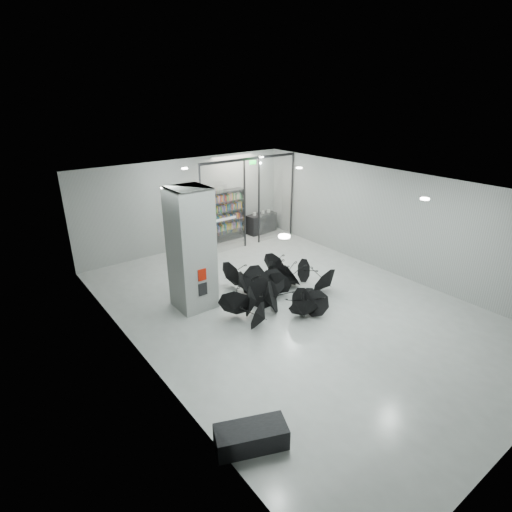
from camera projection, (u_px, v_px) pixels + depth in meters
room at (293, 225)px, 12.39m from camera, size 14.00×14.02×4.01m
column at (191, 250)px, 12.79m from camera, size 1.20×1.20×4.00m
fire_cabinet at (202, 275)px, 12.58m from camera, size 0.28×0.04×0.38m
info_panel at (203, 289)px, 12.77m from camera, size 0.30×0.03×0.42m
exit_sign at (253, 162)px, 17.26m from camera, size 0.30×0.06×0.15m
glass_partition at (250, 199)px, 18.03m from camera, size 5.06×0.08×4.00m
bench at (251, 437)px, 8.10m from camera, size 1.58×1.13×0.47m
bookshelf at (223, 216)px, 18.97m from camera, size 2.19×0.46×2.40m
shop_counter at (261, 223)px, 20.34m from camera, size 1.64×0.78×0.95m
umbrella_cluster at (273, 290)px, 13.86m from camera, size 4.92×4.46×1.29m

